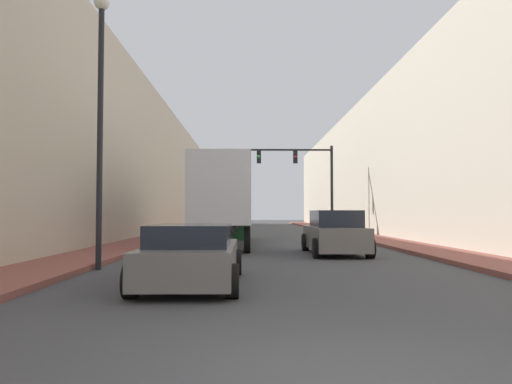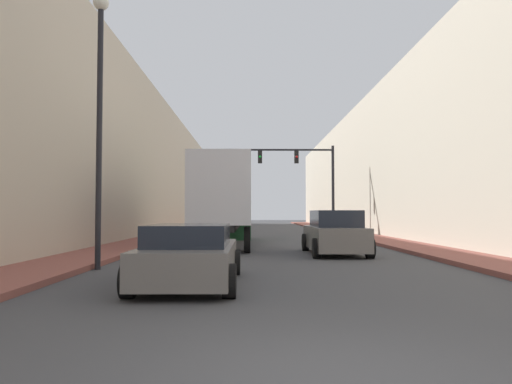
{
  "view_description": "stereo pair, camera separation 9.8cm",
  "coord_description": "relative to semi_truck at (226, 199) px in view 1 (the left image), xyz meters",
  "views": [
    {
      "loc": [
        -0.91,
        -4.65,
        1.58
      ],
      "look_at": [
        -0.61,
        14.73,
        2.38
      ],
      "focal_mm": 35.0,
      "sensor_mm": 36.0,
      "label": 1
    },
    {
      "loc": [
        -0.81,
        -4.65,
        1.58
      ],
      "look_at": [
        -0.61,
        14.73,
        2.38
      ],
      "focal_mm": 35.0,
      "sensor_mm": 36.0,
      "label": 2
    }
  ],
  "objects": [
    {
      "name": "ground_plane",
      "position": [
        2.02,
        -19.85,
        -2.24
      ],
      "size": [
        200.0,
        200.0,
        0.0
      ],
      "primitive_type": "plane",
      "color": "#424244"
    },
    {
      "name": "sidewalk_left",
      "position": [
        -4.3,
        10.15,
        -2.17
      ],
      "size": [
        2.25,
        80.0,
        0.15
      ],
      "color": "brown",
      "rests_on": "ground"
    },
    {
      "name": "traffic_signal_gantry",
      "position": [
        5.12,
        10.85,
        2.22
      ],
      "size": [
        7.9,
        0.35,
        6.35
      ],
      "color": "black",
      "rests_on": "ground"
    },
    {
      "name": "street_lamp",
      "position": [
        -3.02,
        -10.62,
        2.63
      ],
      "size": [
        0.44,
        0.44,
        7.73
      ],
      "color": "black",
      "rests_on": "ground"
    },
    {
      "name": "building_left",
      "position": [
        -8.42,
        10.15,
        2.89
      ],
      "size": [
        6.0,
        80.0,
        10.26
      ],
      "color": "beige",
      "rests_on": "ground"
    },
    {
      "name": "building_right",
      "position": [
        12.47,
        10.15,
        2.75
      ],
      "size": [
        6.0,
        80.0,
        9.98
      ],
      "color": "#BCB29E",
      "rests_on": "ground"
    },
    {
      "name": "semi_truck",
      "position": [
        0.0,
        0.0,
        0.0
      ],
      "size": [
        2.44,
        12.21,
        3.94
      ],
      "color": "silver",
      "rests_on": "ground"
    },
    {
      "name": "suv_car",
      "position": [
        4.4,
        -5.61,
        -1.46
      ],
      "size": [
        2.09,
        4.77,
        1.66
      ],
      "color": "slate",
      "rests_on": "ground"
    },
    {
      "name": "sedan_car",
      "position": [
        -0.11,
        -13.55,
        -1.6
      ],
      "size": [
        2.11,
        4.74,
        1.32
      ],
      "color": "slate",
      "rests_on": "ground"
    },
    {
      "name": "sidewalk_right",
      "position": [
        8.35,
        10.15,
        -2.17
      ],
      "size": [
        2.25,
        80.0,
        0.15
      ],
      "color": "brown",
      "rests_on": "ground"
    }
  ]
}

